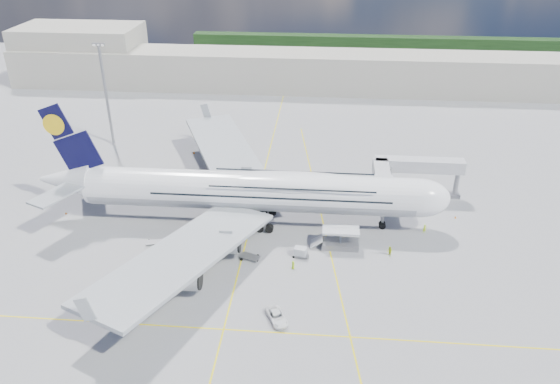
# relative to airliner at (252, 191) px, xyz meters

# --- Properties ---
(ground) EXTENTS (300.00, 300.00, 0.00)m
(ground) POSITION_rel_airliner_xyz_m (-0.26, -10.00, -6.87)
(ground) COLOR gray
(ground) RESTS_ON ground
(taxi_line_main) EXTENTS (0.25, 220.00, 0.01)m
(taxi_line_main) POSITION_rel_airliner_xyz_m (-0.26, -10.00, -6.86)
(taxi_line_main) COLOR yellow
(taxi_line_main) RESTS_ON ground
(taxi_line_cross) EXTENTS (120.00, 0.25, 0.01)m
(taxi_line_cross) POSITION_rel_airliner_xyz_m (-0.26, -30.00, -6.86)
(taxi_line_cross) COLOR yellow
(taxi_line_cross) RESTS_ON ground
(taxi_line_diag) EXTENTS (14.16, 99.06, 0.01)m
(taxi_line_diag) POSITION_rel_airliner_xyz_m (13.74, -0.00, -6.86)
(taxi_line_diag) COLOR yellow
(taxi_line_diag) RESTS_ON ground
(airliner) EXTENTS (77.26, 79.15, 23.71)m
(airliner) POSITION_rel_airliner_xyz_m (0.00, 0.00, 0.00)
(airliner) COLOR white
(airliner) RESTS_ON ground
(jet_bridge) EXTENTS (18.80, 12.10, 8.50)m
(jet_bridge) POSITION_rel_airliner_xyz_m (29.55, 10.94, -0.02)
(jet_bridge) COLOR #B7B7BC
(jet_bridge) RESTS_ON ground
(cargo_loader) EXTENTS (8.53, 3.20, 3.67)m
(cargo_loader) POSITION_rel_airliner_xyz_m (16.56, -7.11, -5.62)
(cargo_loader) COLOR silver
(cargo_loader) RESTS_ON ground
(light_mast) EXTENTS (3.00, 0.70, 25.50)m
(light_mast) POSITION_rel_airliner_xyz_m (-40.26, 35.00, 6.34)
(light_mast) COLOR gray
(light_mast) RESTS_ON ground
(terminal) EXTENTS (180.00, 16.00, 12.00)m
(terminal) POSITION_rel_airliner_xyz_m (-0.26, 85.00, -0.87)
(terminal) COLOR #B2AD9E
(terminal) RESTS_ON ground
(hangar) EXTENTS (40.00, 22.00, 18.00)m
(hangar) POSITION_rel_airliner_xyz_m (-70.26, 90.00, 2.13)
(hangar) COLOR #B2AD9E
(hangar) RESTS_ON ground
(tree_line) EXTENTS (160.00, 6.00, 8.00)m
(tree_line) POSITION_rel_airliner_xyz_m (39.74, 130.00, -2.87)
(tree_line) COLOR #193814
(tree_line) RESTS_ON ground
(dolly_row_a) EXTENTS (3.30, 2.33, 0.44)m
(dolly_row_a) POSITION_rel_airliner_xyz_m (-16.65, -9.00, -6.53)
(dolly_row_a) COLOR gray
(dolly_row_a) RESTS_ON ground
(dolly_row_b) EXTENTS (3.38, 2.39, 0.45)m
(dolly_row_b) POSITION_rel_airliner_xyz_m (-11.74, -15.12, -6.52)
(dolly_row_b) COLOR gray
(dolly_row_b) RESTS_ON ground
(dolly_row_c) EXTENTS (3.50, 2.30, 0.47)m
(dolly_row_c) POSITION_rel_airliner_xyz_m (-14.79, -12.62, -6.50)
(dolly_row_c) COLOR gray
(dolly_row_c) RESTS_ON ground
(dolly_back) EXTENTS (3.11, 2.10, 0.42)m
(dolly_back) POSITION_rel_airliner_xyz_m (-16.71, -14.30, -6.54)
(dolly_back) COLOR gray
(dolly_back) RESTS_ON ground
(dolly_nose_far) EXTENTS (3.06, 2.01, 1.79)m
(dolly_nose_far) POSITION_rel_airliner_xyz_m (9.80, -10.71, -5.90)
(dolly_nose_far) COLOR gray
(dolly_nose_far) RESTS_ON ground
(dolly_nose_near) EXTENTS (3.77, 2.82, 0.49)m
(dolly_nose_near) POSITION_rel_airliner_xyz_m (1.13, -12.17, -6.49)
(dolly_nose_near) COLOR gray
(dolly_nose_near) RESTS_ON ground
(baggage_tug) EXTENTS (2.87, 1.72, 1.68)m
(baggage_tug) POSITION_rel_airliner_xyz_m (-8.41, -12.88, -6.12)
(baggage_tug) COLOR white
(baggage_tug) RESTS_ON ground
(catering_truck_inner) EXTENTS (5.82, 2.46, 3.43)m
(catering_truck_inner) POSITION_rel_airliner_xyz_m (-9.17, 23.24, -5.25)
(catering_truck_inner) COLOR gray
(catering_truck_inner) RESTS_ON ground
(catering_truck_outer) EXTENTS (5.92, 2.43, 3.49)m
(catering_truck_outer) POSITION_rel_airliner_xyz_m (-12.76, 35.97, -5.25)
(catering_truck_outer) COLOR gray
(catering_truck_outer) RESTS_ON ground
(service_van) EXTENTS (4.08, 5.36, 1.35)m
(service_van) POSITION_rel_airliner_xyz_m (7.24, -27.44, -6.19)
(service_van) COLOR white
(service_van) RESTS_ON ground
(crew_nose) EXTENTS (0.71, 0.54, 1.75)m
(crew_nose) POSITION_rel_airliner_xyz_m (32.46, -1.07, -5.99)
(crew_nose) COLOR #C5F219
(crew_nose) RESTS_ON ground
(crew_loader) EXTENTS (1.07, 1.15, 1.90)m
(crew_loader) POSITION_rel_airliner_xyz_m (25.27, -9.26, -5.92)
(crew_loader) COLOR #CFE317
(crew_loader) RESTS_ON ground
(crew_wing) EXTENTS (0.52, 0.97, 1.57)m
(crew_wing) POSITION_rel_airliner_xyz_m (-8.99, -19.30, -6.08)
(crew_wing) COLOR #B6FF1A
(crew_wing) RESTS_ON ground
(crew_van) EXTENTS (0.78, 0.90, 1.55)m
(crew_van) POSITION_rel_airliner_xyz_m (8.80, -14.43, -6.09)
(crew_van) COLOR #B6EC18
(crew_van) RESTS_ON ground
(crew_tug) EXTENTS (1.23, 0.74, 1.86)m
(crew_tug) POSITION_rel_airliner_xyz_m (-9.20, -21.16, -5.94)
(crew_tug) COLOR #CBF91A
(crew_tug) RESTS_ON ground
(cone_nose) EXTENTS (0.40, 0.40, 0.51)m
(cone_nose) POSITION_rel_airliner_xyz_m (39.32, 4.86, -6.62)
(cone_nose) COLOR orange
(cone_nose) RESTS_ON ground
(cone_wing_left_inner) EXTENTS (0.44, 0.44, 0.56)m
(cone_wing_left_inner) POSITION_rel_airliner_xyz_m (-13.05, 19.25, -6.60)
(cone_wing_left_inner) COLOR orange
(cone_wing_left_inner) RESTS_ON ground
(cone_wing_left_outer) EXTENTS (0.47, 0.47, 0.60)m
(cone_wing_left_outer) POSITION_rel_airliner_xyz_m (-18.52, 30.85, -6.58)
(cone_wing_left_outer) COLOR orange
(cone_wing_left_outer) RESTS_ON ground
(cone_wing_right_inner) EXTENTS (0.44, 0.44, 0.56)m
(cone_wing_right_inner) POSITION_rel_airliner_xyz_m (-7.78, -8.24, -6.60)
(cone_wing_right_inner) COLOR orange
(cone_wing_right_inner) RESTS_ON ground
(cone_wing_right_outer) EXTENTS (0.43, 0.43, 0.55)m
(cone_wing_right_outer) POSITION_rel_airliner_xyz_m (-20.35, -24.90, -6.60)
(cone_wing_right_outer) COLOR orange
(cone_wing_right_outer) RESTS_ON ground
(cone_tail) EXTENTS (0.39, 0.39, 0.49)m
(cone_tail) POSITION_rel_airliner_xyz_m (-37.17, -0.15, -6.63)
(cone_tail) COLOR orange
(cone_tail) RESTS_ON ground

